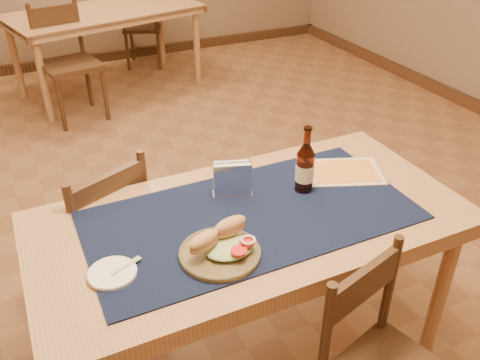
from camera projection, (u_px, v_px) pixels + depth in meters
name	position (u px, v px, depth m)	size (l,w,h in m)	color
main_table	(251.00, 234.00, 1.91)	(1.60, 0.80, 0.75)	tan
placemat	(252.00, 215.00, 1.87)	(1.20, 0.60, 0.01)	#0E1935
baseboard	(187.00, 242.00, 2.85)	(6.00, 7.00, 0.10)	#482C1A
back_table	(105.00, 19.00, 4.61)	(1.83, 1.21, 0.75)	tan
chair_main_far	(99.00, 238.00, 2.24)	(0.53, 0.53, 0.87)	#482C1A
chair_back_near	(68.00, 61.00, 4.16)	(0.51, 0.51, 0.94)	#482C1A
chair_back_far	(142.00, 26.00, 5.29)	(0.50, 0.50, 0.82)	#482C1A
sandwich_plate	(222.00, 248.00, 1.66)	(0.27, 0.27, 0.10)	brown
side_plate	(112.00, 273.00, 1.59)	(0.16, 0.16, 0.01)	white
fork	(128.00, 265.00, 1.61)	(0.11, 0.06, 0.00)	#91D474
beer_bottle	(305.00, 167.00, 1.96)	(0.07, 0.07, 0.27)	#491B0D
napkin_holder	(232.00, 180.00, 1.95)	(0.17, 0.10, 0.14)	silver
menu_card	(344.00, 171.00, 2.13)	(0.37, 0.32, 0.01)	beige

